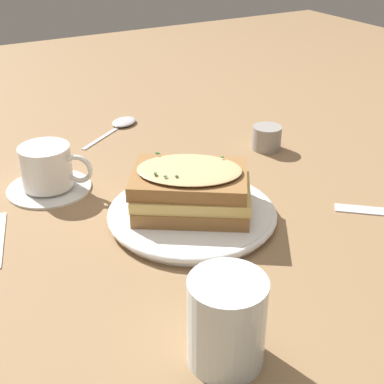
% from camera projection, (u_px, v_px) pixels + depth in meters
% --- Properties ---
extents(ground_plane, '(2.40, 2.40, 0.00)m').
position_uv_depth(ground_plane, '(211.00, 223.00, 0.74)').
color(ground_plane, olive).
extents(dinner_plate, '(0.24, 0.24, 0.02)m').
position_uv_depth(dinner_plate, '(192.00, 214.00, 0.75)').
color(dinner_plate, white).
rests_on(dinner_plate, ground_plane).
extents(sandwich, '(0.18, 0.19, 0.06)m').
position_uv_depth(sandwich, '(191.00, 189.00, 0.73)').
color(sandwich, olive).
rests_on(sandwich, dinner_plate).
extents(teacup_with_saucer, '(0.13, 0.13, 0.07)m').
position_uv_depth(teacup_with_saucer, '(48.00, 171.00, 0.81)').
color(teacup_with_saucer, white).
rests_on(teacup_with_saucer, ground_plane).
extents(water_glass, '(0.08, 0.08, 0.09)m').
position_uv_depth(water_glass, '(226.00, 321.00, 0.50)').
color(water_glass, silver).
rests_on(water_glass, ground_plane).
extents(spoon, '(0.12, 0.15, 0.01)m').
position_uv_depth(spoon, '(121.00, 124.00, 1.06)').
color(spoon, silver).
rests_on(spoon, ground_plane).
extents(condiment_pot, '(0.05, 0.05, 0.04)m').
position_uv_depth(condiment_pot, '(267.00, 138.00, 0.95)').
color(condiment_pot, gray).
rests_on(condiment_pot, ground_plane).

